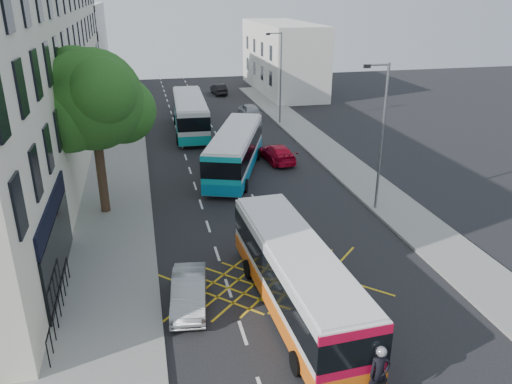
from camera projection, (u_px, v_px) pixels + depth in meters
ground at (359, 376)px, 16.06m from camera, size 120.00×120.00×0.00m
pavement_left at (106, 212)px, 27.79m from camera, size 5.00×70.00×0.15m
pavement_right at (372, 188)px, 31.14m from camera, size 3.00×70.00×0.15m
terrace_main at (14, 69)px, 32.68m from camera, size 8.30×45.00×13.50m
terrace_far at (70, 47)px, 60.87m from camera, size 8.00×20.00×10.00m
building_right at (282, 57)px, 60.17m from camera, size 6.00×18.00×8.00m
street_tree at (92, 101)px, 25.41m from camera, size 6.30×5.70×8.80m
lamp_near at (381, 131)px, 26.45m from camera, size 1.45×0.15×8.00m
lamp_far at (280, 73)px, 44.49m from camera, size 1.45×0.15×8.00m
railings at (59, 304)px, 18.54m from camera, size 0.08×5.60×1.14m
bus_near at (296, 276)px, 18.87m from camera, size 2.82×10.12×2.82m
bus_mid at (235, 151)px, 33.38m from camera, size 5.83×10.56×2.91m
bus_far at (190, 114)px, 42.96m from camera, size 3.09×11.01×3.07m
motorbike at (378, 376)px, 14.72m from camera, size 0.71×2.31×2.05m
parked_car_silver at (189, 292)px, 19.44m from camera, size 1.79×3.88×1.23m
red_hatchback at (277, 153)px, 35.96m from camera, size 2.14×4.40×1.23m
distant_car_grey at (190, 102)px, 51.60m from camera, size 2.90×5.53×1.49m
distant_car_silver at (249, 110)px, 48.37m from camera, size 1.81×4.11×1.38m
distant_car_dark at (219, 89)px, 59.06m from camera, size 1.59×3.83×1.23m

